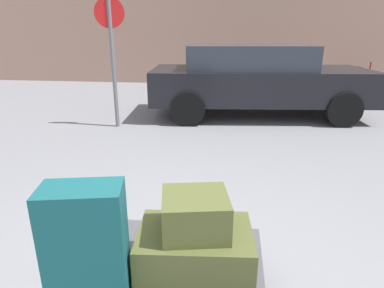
% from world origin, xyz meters
% --- Properties ---
extents(luggage_cart, '(1.15, 0.90, 0.34)m').
position_xyz_m(luggage_cart, '(0.00, 0.00, 0.27)').
color(luggage_cart, '#4C4C51').
rests_on(luggage_cart, ground_plane).
extents(suitcase_olive_center, '(0.67, 0.49, 0.25)m').
position_xyz_m(suitcase_olive_center, '(0.18, -0.01, 0.47)').
color(suitcase_olive_center, '#4C5128').
rests_on(suitcase_olive_center, luggage_cart).
extents(suitcase_teal_stacked_top, '(0.43, 0.30, 0.62)m').
position_xyz_m(suitcase_teal_stacked_top, '(-0.33, -0.27, 0.65)').
color(suitcase_teal_stacked_top, '#144C51').
rests_on(suitcase_teal_stacked_top, luggage_cart).
extents(duffel_bag_olive_topmost_pile, '(0.41, 0.39, 0.22)m').
position_xyz_m(duffel_bag_olive_topmost_pile, '(0.18, -0.01, 0.70)').
color(duffel_bag_olive_topmost_pile, '#4C5128').
rests_on(duffel_bag_olive_topmost_pile, suitcase_olive_center).
extents(parked_car, '(4.46, 2.26, 1.42)m').
position_xyz_m(parked_car, '(0.78, 5.26, 0.76)').
color(parked_car, black).
rests_on(parked_car, ground_plane).
extents(bicycle_leaning, '(1.67, 0.68, 0.96)m').
position_xyz_m(bicycle_leaning, '(4.35, 8.46, 0.37)').
color(bicycle_leaning, black).
rests_on(bicycle_leaning, ground_plane).
extents(bollard_kerb_near, '(0.26, 0.26, 0.64)m').
position_xyz_m(bollard_kerb_near, '(2.35, 6.93, 0.32)').
color(bollard_kerb_near, '#383838').
rests_on(bollard_kerb_near, ground_plane).
extents(bollard_kerb_mid, '(0.26, 0.26, 0.64)m').
position_xyz_m(bollard_kerb_mid, '(3.64, 6.93, 0.32)').
color(bollard_kerb_mid, '#383838').
rests_on(bollard_kerb_mid, ground_plane).
extents(no_parking_sign, '(0.49, 0.13, 2.21)m').
position_xyz_m(no_parking_sign, '(-1.77, 4.04, 1.38)').
color(no_parking_sign, slate).
rests_on(no_parking_sign, ground_plane).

